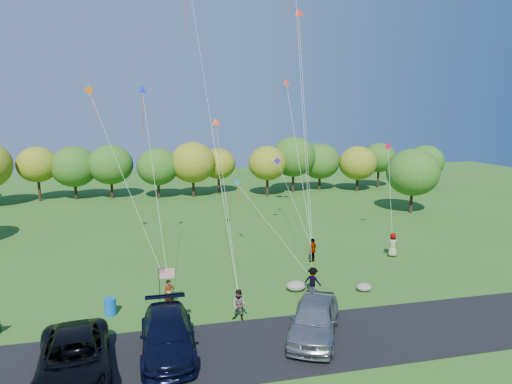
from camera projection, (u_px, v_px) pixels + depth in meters
ground at (249, 313)px, 26.40m from camera, size 140.00×140.00×0.00m
asphalt_lane at (267, 346)px, 22.56m from camera, size 44.00×6.00×0.06m
treeline at (186, 164)px, 60.22m from camera, size 76.15×27.91×8.50m
minivan_dark at (74, 358)px, 19.68m from camera, size 3.72×6.81×1.81m
minivan_navy at (167, 335)px, 21.79m from camera, size 2.54×6.15×1.78m
minivan_silver at (314, 319)px, 23.28m from camera, size 4.63×6.16×1.95m
flyer_a at (169, 294)px, 27.00m from camera, size 0.69×0.53×1.70m
flyer_b at (239, 305)px, 25.31m from camera, size 1.08×1.01×1.77m
flyer_c at (313, 281)px, 28.91m from camera, size 1.31×1.27×1.79m
flyer_d at (313, 250)px, 35.34m from camera, size 1.11×1.08×1.87m
flyer_e at (393, 245)px, 36.61m from camera, size 1.09×0.87×1.94m
trash_barrel at (110, 307)px, 26.02m from camera, size 0.67×0.67×1.00m
flag_assembly at (164, 278)px, 26.64m from camera, size 0.93×0.60×2.51m
boulder_near at (296, 286)px, 29.63m from camera, size 1.31×1.02×0.65m
boulder_far at (364, 287)px, 29.58m from camera, size 1.00×0.83×0.52m
kites_aloft at (251, 21)px, 36.69m from camera, size 25.00×8.17×19.81m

